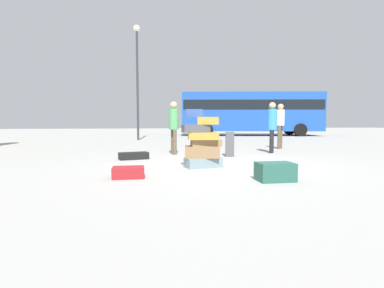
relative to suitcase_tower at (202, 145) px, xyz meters
The scene contains 11 objects.
ground_plane 0.78m from the suitcase_tower, 31.46° to the left, with size 80.00×80.00×0.00m, color #9E9E99.
suitcase_tower is the anchor object (origin of this frame).
suitcase_teal_left_side 1.93m from the suitcase_tower, 60.98° to the right, with size 0.62×0.41×0.32m, color #26594C.
suitcase_black_foreground_far 2.35m from the suitcase_tower, 131.60° to the left, with size 0.78×0.37×0.19m, color black.
suitcase_charcoal_behind_tower 2.29m from the suitcase_tower, 57.24° to the left, with size 0.24×0.36×0.72m, color #4C4C51.
suitcase_maroon_white_trunk 1.87m from the suitcase_tower, 148.86° to the right, with size 0.56×0.37×0.20m, color maroon.
person_bearded_onlooker 2.79m from the suitcase_tower, 96.81° to the left, with size 0.30×0.34×1.64m.
person_tourist_with_camera 3.90m from the suitcase_tower, 42.08° to the left, with size 0.30×0.31×1.65m.
person_passerby_in_red 5.52m from the suitcase_tower, 45.67° to the left, with size 0.30×0.30×1.69m.
parked_bus 16.07m from the suitcase_tower, 64.87° to the left, with size 10.47×4.47×3.15m.
lamp_post 10.99m from the suitcase_tower, 98.18° to the left, with size 0.36×0.36×6.29m.
Camera 1 is at (-1.86, -6.58, 1.01)m, focal length 27.18 mm.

